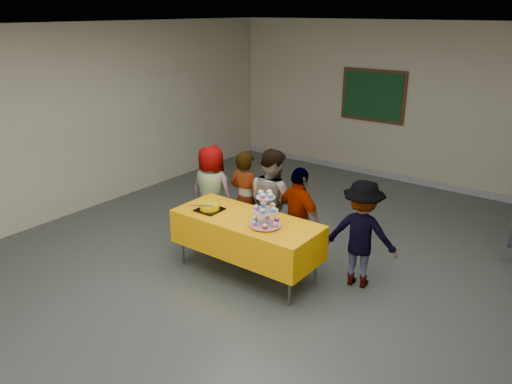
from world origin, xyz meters
TOP-DOWN VIEW (x-y plane):
  - room_shell at (0.00, 0.02)m, footprint 10.00×10.04m
  - bake_table at (-0.47, 0.29)m, footprint 1.88×0.78m
  - cupcake_stand at (-0.13, 0.22)m, footprint 0.38×0.38m
  - bear_cake at (-1.00, 0.20)m, footprint 0.32×0.36m
  - schoolchild_a at (-1.55, 0.86)m, footprint 0.73×0.53m
  - schoolchild_b at (-0.99, 0.93)m, footprint 0.52×0.34m
  - schoolchild_c at (-0.57, 0.98)m, footprint 0.86×0.77m
  - schoolchild_d at (-0.06, 0.85)m, footprint 0.85×0.53m
  - schoolchild_e at (0.77, 0.92)m, footprint 0.95×0.67m
  - noticeboard at (-0.99, 4.96)m, footprint 1.30×0.05m

SIDE VIEW (x-z plane):
  - bake_table at x=-0.47m, z-range 0.17..0.94m
  - schoolchild_e at x=0.77m, z-range 0.00..1.33m
  - schoolchild_d at x=-0.06m, z-range 0.00..1.35m
  - schoolchild_a at x=-1.55m, z-range 0.00..1.39m
  - schoolchild_b at x=-0.99m, z-range 0.00..1.39m
  - schoolchild_c at x=-0.57m, z-range 0.00..1.48m
  - bear_cake at x=-1.00m, z-range 0.77..0.89m
  - cupcake_stand at x=-0.13m, z-range 0.72..1.17m
  - noticeboard at x=-0.99m, z-range 1.10..2.10m
  - room_shell at x=0.00m, z-range 0.62..3.64m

